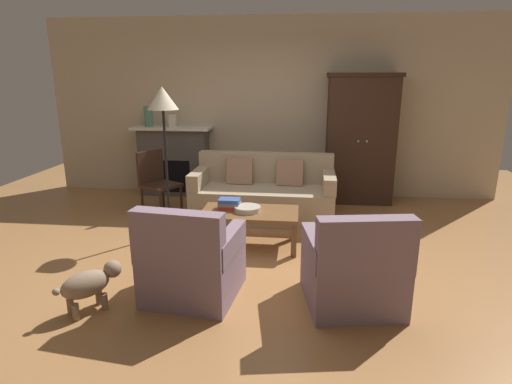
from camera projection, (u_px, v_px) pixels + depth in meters
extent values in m
plane|color=#B27A47|center=(252.00, 254.00, 4.66)|extent=(9.60, 9.60, 0.00)
cube|color=beige|center=(270.00, 108.00, 6.72)|extent=(7.20, 0.10, 2.80)
cube|color=#4C4947|center=(174.00, 162.00, 6.88)|extent=(1.10, 0.36, 1.08)
cube|color=black|center=(172.00, 176.00, 6.76)|extent=(0.60, 0.01, 0.52)
cube|color=white|center=(172.00, 128.00, 6.71)|extent=(1.26, 0.48, 0.04)
cube|color=#382319|center=(360.00, 141.00, 6.39)|extent=(1.00, 0.52, 1.89)
cube|color=#2F1E15|center=(364.00, 75.00, 6.12)|extent=(1.06, 0.55, 0.06)
sphere|color=#ADAFB5|center=(358.00, 141.00, 6.12)|extent=(0.04, 0.04, 0.04)
sphere|color=#ADAFB5|center=(367.00, 141.00, 6.11)|extent=(0.04, 0.04, 0.04)
cube|color=tan|center=(263.00, 203.00, 5.76)|extent=(1.91, 0.87, 0.44)
cube|color=tan|center=(266.00, 167.00, 5.97)|extent=(1.90, 0.21, 0.42)
cube|color=tan|center=(200.00, 178.00, 5.78)|extent=(0.17, 0.80, 0.22)
cube|color=tan|center=(329.00, 182.00, 5.57)|extent=(0.17, 0.80, 0.22)
cube|color=#9E755B|center=(240.00, 171.00, 5.89)|extent=(0.36, 0.19, 0.37)
cube|color=#9E755B|center=(290.00, 173.00, 5.81)|extent=(0.36, 0.19, 0.37)
cube|color=brown|center=(250.00, 213.00, 4.78)|extent=(1.10, 0.60, 0.05)
cube|color=brown|center=(201.00, 237.00, 4.64)|extent=(0.06, 0.06, 0.37)
cube|color=brown|center=(294.00, 241.00, 4.53)|extent=(0.06, 0.06, 0.37)
cube|color=brown|center=(211.00, 221.00, 5.14)|extent=(0.06, 0.06, 0.37)
cube|color=brown|center=(295.00, 224.00, 5.03)|extent=(0.06, 0.06, 0.37)
cylinder|color=beige|center=(247.00, 209.00, 4.76)|extent=(0.30, 0.30, 0.06)
cube|color=#B73833|center=(230.00, 207.00, 4.85)|extent=(0.25, 0.19, 0.04)
cube|color=gray|center=(230.00, 204.00, 4.83)|extent=(0.25, 0.19, 0.04)
cube|color=#38569E|center=(229.00, 201.00, 4.82)|extent=(0.24, 0.17, 0.04)
cylinder|color=slate|center=(149.00, 116.00, 6.70)|extent=(0.14, 0.14, 0.32)
cylinder|color=beige|center=(172.00, 120.00, 6.68)|extent=(0.14, 0.14, 0.20)
cube|color=gray|center=(194.00, 272.00, 3.75)|extent=(0.85, 0.85, 0.42)
cube|color=gray|center=(178.00, 239.00, 3.34)|extent=(0.77, 0.25, 0.46)
cube|color=gray|center=(229.00, 243.00, 3.60)|extent=(0.20, 0.71, 0.20)
cube|color=gray|center=(158.00, 237.00, 3.74)|extent=(0.20, 0.71, 0.20)
cube|color=gray|center=(351.00, 280.00, 3.61)|extent=(0.87, 0.87, 0.42)
cube|color=gray|center=(366.00, 247.00, 3.20)|extent=(0.78, 0.28, 0.46)
cube|color=gray|center=(392.00, 246.00, 3.55)|extent=(0.23, 0.71, 0.20)
cube|color=gray|center=(315.00, 247.00, 3.51)|extent=(0.23, 0.71, 0.20)
cube|color=#382319|center=(161.00, 185.00, 5.84)|extent=(0.60, 0.60, 0.04)
cylinder|color=#382319|center=(161.00, 207.00, 5.65)|extent=(0.04, 0.04, 0.41)
cylinder|color=#382319|center=(181.00, 200.00, 5.94)|extent=(0.04, 0.04, 0.41)
cylinder|color=#382319|center=(142.00, 202.00, 5.86)|extent=(0.04, 0.04, 0.41)
cylinder|color=#382319|center=(163.00, 196.00, 6.16)|extent=(0.04, 0.04, 0.41)
cube|color=#382319|center=(150.00, 166.00, 5.89)|extent=(0.26, 0.40, 0.45)
cylinder|color=black|center=(170.00, 233.00, 5.24)|extent=(0.26, 0.26, 0.02)
cylinder|color=black|center=(167.00, 173.00, 5.04)|extent=(0.03, 0.03, 1.55)
cone|color=beige|center=(162.00, 98.00, 4.80)|extent=(0.36, 0.36, 0.26)
ellipsoid|color=gray|center=(85.00, 285.00, 3.45)|extent=(0.41, 0.43, 0.22)
sphere|color=gray|center=(113.00, 269.00, 3.59)|extent=(0.15, 0.15, 0.15)
cylinder|color=gray|center=(99.00, 297.00, 3.62)|extent=(0.06, 0.06, 0.14)
cylinder|color=gray|center=(105.00, 301.00, 3.54)|extent=(0.06, 0.06, 0.14)
cylinder|color=gray|center=(71.00, 307.00, 3.46)|extent=(0.06, 0.06, 0.14)
cylinder|color=gray|center=(76.00, 312.00, 3.38)|extent=(0.06, 0.06, 0.14)
sphere|color=gray|center=(56.00, 292.00, 3.29)|extent=(0.06, 0.06, 0.06)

